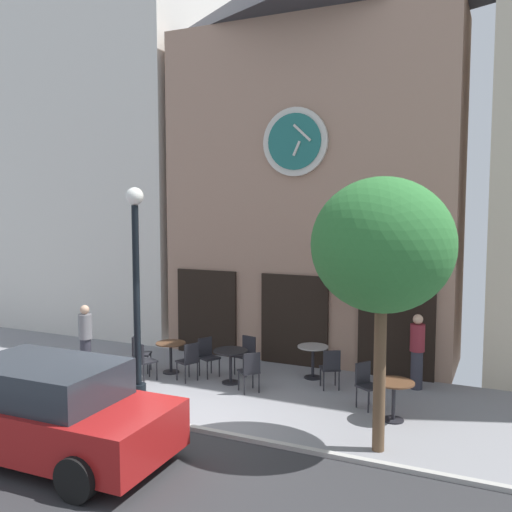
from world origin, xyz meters
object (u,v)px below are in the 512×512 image
object	(u,v)px
cafe_chair_facing_wall	(207,354)
cafe_chair_mid_row	(143,358)
pedestrian_maroon	(417,351)
cafe_table_near_curb	(313,355)
street_tree	(382,246)
cafe_table_center	(231,359)
cafe_chair_near_tree	(189,359)
street_lamp	(136,294)
cafe_chair_facing_street	(139,351)
parked_car_red	(45,410)
cafe_chair_near_lamp	(366,381)
cafe_chair_right_end	(247,352)
cafe_table_rightmost	(171,351)
pedestrian_grey	(85,338)
cafe_table_center_right	(394,392)
cafe_chair_under_awning	(250,369)
cafe_chair_corner	(331,366)

from	to	relation	value
cafe_chair_facing_wall	cafe_chair_mid_row	size ratio (longest dim) A/B	1.00
pedestrian_maroon	cafe_table_near_curb	bearing A→B (deg)	-174.41
street_tree	cafe_chair_facing_wall	xyz separation A→B (m)	(-4.59, 2.37, -2.86)
cafe_chair_facing_wall	pedestrian_maroon	world-z (taller)	pedestrian_maroon
cafe_table_center	cafe_chair_near_tree	distance (m)	0.97
street_lamp	cafe_chair_near_tree	distance (m)	2.32
cafe_chair_facing_street	parked_car_red	xyz separation A→B (m)	(1.41, -4.38, 0.23)
cafe_chair_near_lamp	street_lamp	bearing A→B (deg)	-159.79
street_lamp	cafe_chair_right_end	bearing A→B (deg)	65.26
parked_car_red	cafe_chair_mid_row	bearing A→B (deg)	103.08
street_lamp	cafe_table_rightmost	bearing A→B (deg)	103.92
cafe_table_rightmost	cafe_chair_near_tree	world-z (taller)	cafe_chair_near_tree
cafe_table_rightmost	pedestrian_maroon	world-z (taller)	pedestrian_maroon
pedestrian_grey	cafe_chair_facing_wall	bearing A→B (deg)	21.16
cafe_chair_near_lamp	pedestrian_maroon	size ratio (longest dim) A/B	0.54
street_tree	cafe_chair_facing_wall	distance (m)	5.90
cafe_chair_facing_wall	cafe_chair_mid_row	distance (m)	1.50
cafe_chair_facing_wall	cafe_table_near_curb	bearing A→B (deg)	20.13
street_tree	cafe_table_rightmost	xyz separation A→B (m)	(-5.51, 2.21, -2.86)
cafe_chair_near_tree	cafe_table_center_right	bearing A→B (deg)	-5.12
cafe_chair_under_awning	cafe_chair_near_tree	bearing A→B (deg)	175.45
cafe_chair_under_awning	parked_car_red	size ratio (longest dim) A/B	0.21
street_tree	cafe_chair_near_tree	bearing A→B (deg)	159.10
cafe_table_center_right	cafe_chair_near_tree	world-z (taller)	cafe_chair_near_tree
cafe_table_rightmost	cafe_table_center_right	size ratio (longest dim) A/B	0.97
street_tree	cafe_chair_under_awning	xyz separation A→B (m)	(-3.14, 1.68, -2.86)
cafe_chair_right_end	cafe_chair_corner	xyz separation A→B (m)	(2.19, -0.29, 0.00)
street_tree	pedestrian_grey	size ratio (longest dim) A/B	2.70
cafe_chair_under_awning	pedestrian_maroon	world-z (taller)	pedestrian_maroon
cafe_chair_right_end	cafe_chair_near_tree	bearing A→B (deg)	-130.70
street_lamp	cafe_chair_under_awning	world-z (taller)	street_lamp
cafe_table_rightmost	pedestrian_maroon	bearing A→B (deg)	12.55
cafe_table_center	cafe_chair_near_tree	bearing A→B (deg)	-162.94
street_lamp	cafe_table_rightmost	world-z (taller)	street_lamp
cafe_chair_near_tree	cafe_chair_right_end	world-z (taller)	same
cafe_table_center	cafe_chair_near_lamp	world-z (taller)	cafe_chair_near_lamp
cafe_chair_corner	parked_car_red	distance (m)	6.00
cafe_chair_near_tree	cafe_table_rightmost	bearing A→B (deg)	152.45
cafe_chair_mid_row	street_tree	bearing A→B (deg)	-13.74
cafe_table_rightmost	cafe_table_center_right	world-z (taller)	cafe_table_center_right
cafe_table_rightmost	cafe_chair_near_lamp	world-z (taller)	cafe_chair_near_lamp
cafe_table_center_right	cafe_chair_under_awning	world-z (taller)	cafe_chair_under_awning
cafe_table_rightmost	pedestrian_grey	size ratio (longest dim) A/B	0.44
cafe_table_rightmost	cafe_chair_near_lamp	xyz separation A→B (m)	(4.85, -0.34, -0.00)
cafe_chair_near_tree	cafe_chair_mid_row	world-z (taller)	same
cafe_chair_corner	cafe_chair_under_awning	bearing A→B (deg)	-148.44
cafe_chair_corner	pedestrian_maroon	size ratio (longest dim) A/B	0.54
cafe_chair_near_tree	cafe_chair_under_awning	world-z (taller)	same
street_tree	cafe_table_center	xyz separation A→B (m)	(-3.82, 2.10, -2.82)
cafe_chair_near_tree	cafe_chair_near_lamp	xyz separation A→B (m)	(4.09, 0.06, 0.00)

